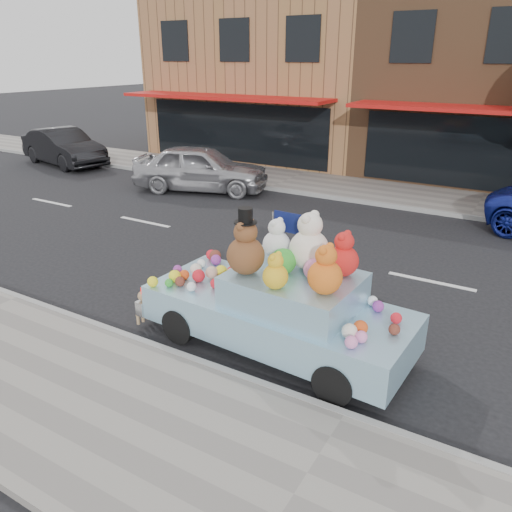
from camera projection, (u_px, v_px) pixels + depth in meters
The scene contains 9 objects.
ground at pixel (431, 282), 10.52m from camera, with size 120.00×120.00×0.00m, color black.
near_sidewalk at pixel (294, 498), 5.31m from camera, with size 60.00×3.00×0.12m, color gray.
far_sidewalk at pixel (478, 205), 15.69m from camera, with size 60.00×3.00×0.12m, color gray.
near_kerb at pixel (345, 416), 6.50m from camera, with size 60.00×0.12×0.13m, color gray.
far_kerb at pixel (470, 217), 14.49m from camera, with size 60.00×0.12×0.13m, color gray.
storefront_left at pixel (281, 74), 23.44m from camera, with size 10.00×9.80×7.30m.
car_silver at pixel (201, 168), 17.32m from camera, with size 1.88×4.67×1.59m, color #A8A8AD.
car_dark at pixel (64, 147), 21.48m from camera, with size 1.63×4.68×1.54m, color black.
art_car at pixel (279, 302), 7.88m from camera, with size 4.58×2.00×2.39m.
Camera 1 is at (1.66, -10.11, 4.44)m, focal length 35.00 mm.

